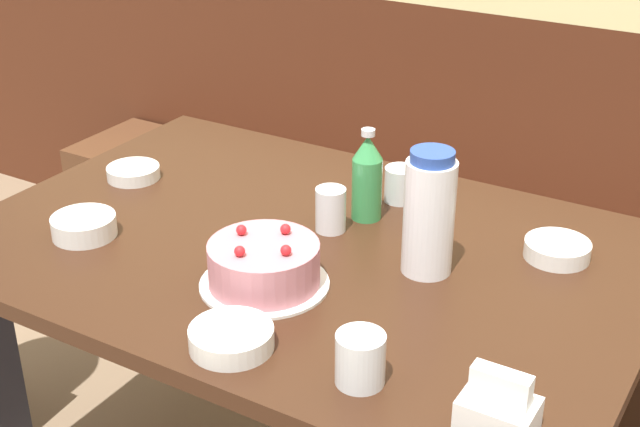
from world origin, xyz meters
The scene contains 13 objects.
bench_seat centered at (0.00, 0.83, 0.21)m, with size 2.80×0.38×0.42m.
dining_table centered at (0.00, 0.00, 0.65)m, with size 1.38×0.95×0.74m.
birthday_cake centered at (0.02, -0.18, 0.78)m, with size 0.25×0.25×0.11m.
water_pitcher centered at (0.26, 0.03, 0.86)m, with size 0.10×0.10×0.25m.
soju_bottle centered at (0.05, 0.17, 0.83)m, with size 0.06×0.06×0.20m.
napkin_holder centered at (0.55, -0.35, 0.78)m, with size 0.11×0.08×0.11m.
bowl_soup_white centered at (0.09, -0.37, 0.76)m, with size 0.14×0.14×0.04m.
bowl_rice_small centered at (-0.52, 0.07, 0.75)m, with size 0.12×0.12×0.03m.
bowl_side_dish centered at (0.46, 0.21, 0.76)m, with size 0.13×0.13×0.03m.
bowl_sauce_shallow centered at (-0.41, -0.20, 0.76)m, with size 0.13×0.13×0.04m.
glass_water_tall centered at (0.08, 0.29, 0.78)m, with size 0.07×0.07×0.08m.
glass_tumbler_short centered at (0.32, -0.34, 0.78)m, with size 0.08×0.08×0.09m.
glass_shot_small centered at (0.02, 0.08, 0.79)m, with size 0.06×0.06×0.09m.
Camera 1 is at (0.85, -1.36, 1.60)m, focal length 50.00 mm.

